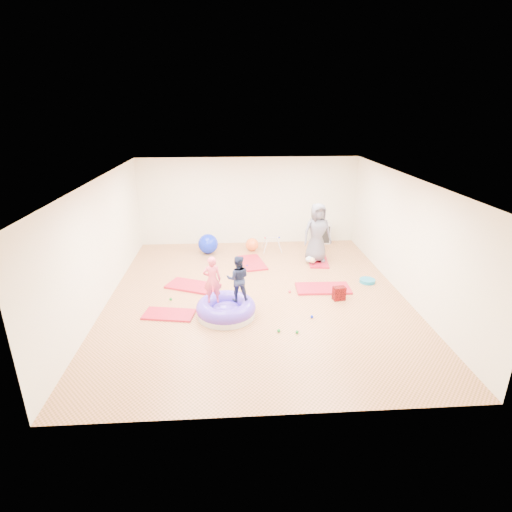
{
  "coord_description": "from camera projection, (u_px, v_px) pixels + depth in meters",
  "views": [
    {
      "loc": [
        -0.59,
        -8.65,
        4.27
      ],
      "look_at": [
        0.0,
        0.3,
        0.9
      ],
      "focal_mm": 28.0,
      "sensor_mm": 36.0,
      "label": 1
    }
  ],
  "objects": [
    {
      "name": "infant_play_gym",
      "position": [
        272.0,
        242.0,
        12.45
      ],
      "size": [
        0.6,
        0.57,
        0.46
      ],
      "rotation": [
        0.0,
        0.0,
        0.25
      ],
      "color": "silver",
      "rests_on": "ground"
    },
    {
      "name": "yellow_toy",
      "position": [
        225.0,
        308.0,
        8.99
      ],
      "size": [
        0.22,
        0.22,
        0.03
      ],
      "primitive_type": "cylinder",
      "color": "#F3CB01",
      "rests_on": "ground"
    },
    {
      "name": "gym_mat_mid_left",
      "position": [
        193.0,
        286.0,
        10.05
      ],
      "size": [
        1.45,
        1.11,
        0.05
      ],
      "primitive_type": "cube",
      "rotation": [
        0.0,
        0.0,
        -0.41
      ],
      "color": "red",
      "rests_on": "ground"
    },
    {
      "name": "exercise_ball_orange",
      "position": [
        252.0,
        244.0,
        12.54
      ],
      "size": [
        0.41,
        0.41,
        0.41
      ],
      "primitive_type": "sphere",
      "color": "orange",
      "rests_on": "ground"
    },
    {
      "name": "inflatable_cushion",
      "position": [
        226.0,
        309.0,
        8.63
      ],
      "size": [
        1.29,
        1.29,
        0.41
      ],
      "rotation": [
        0.0,
        0.0,
        -0.15
      ],
      "color": "silver",
      "rests_on": "ground"
    },
    {
      "name": "gym_mat_rear_right",
      "position": [
        318.0,
        261.0,
        11.68
      ],
      "size": [
        0.67,
        1.14,
        0.05
      ],
      "primitive_type": "cube",
      "rotation": [
        0.0,
        0.0,
        1.45
      ],
      "color": "red",
      "rests_on": "ground"
    },
    {
      "name": "backpack",
      "position": [
        339.0,
        293.0,
        9.34
      ],
      "size": [
        0.31,
        0.22,
        0.33
      ],
      "primitive_type": "cube",
      "rotation": [
        0.0,
        0.0,
        0.17
      ],
      "color": "#92080B",
      "rests_on": "ground"
    },
    {
      "name": "exercise_ball_blue",
      "position": [
        208.0,
        244.0,
        12.28
      ],
      "size": [
        0.61,
        0.61,
        0.61
      ],
      "primitive_type": "sphere",
      "color": "#0C22D9",
      "rests_on": "ground"
    },
    {
      "name": "infant",
      "position": [
        312.0,
        259.0,
        11.46
      ],
      "size": [
        0.34,
        0.34,
        0.2
      ],
      "color": "white",
      "rests_on": "gym_mat_rear_right"
    },
    {
      "name": "ball_pit_balls",
      "position": [
        257.0,
        305.0,
        9.08
      ],
      "size": [
        3.21,
        3.66,
        0.07
      ],
      "color": "#0C22D9",
      "rests_on": "ground"
    },
    {
      "name": "gym_mat_center_back",
      "position": [
        252.0,
        263.0,
        11.56
      ],
      "size": [
        0.84,
        1.32,
        0.05
      ],
      "primitive_type": "cube",
      "rotation": [
        0.0,
        0.0,
        1.77
      ],
      "color": "red",
      "rests_on": "ground"
    },
    {
      "name": "gym_mat_front_left",
      "position": [
        169.0,
        314.0,
        8.69
      ],
      "size": [
        1.17,
        0.73,
        0.05
      ],
      "primitive_type": "cube",
      "rotation": [
        0.0,
        0.0,
        -0.17
      ],
      "color": "red",
      "rests_on": "ground"
    },
    {
      "name": "adult_caregiver",
      "position": [
        317.0,
        233.0,
        11.37
      ],
      "size": [
        0.91,
        0.67,
        1.7
      ],
      "primitive_type": "imported",
      "rotation": [
        0.0,
        0.0,
        0.16
      ],
      "color": "#595867",
      "rests_on": "gym_mat_rear_right"
    },
    {
      "name": "room",
      "position": [
        257.0,
        240.0,
        9.13
      ],
      "size": [
        7.01,
        8.01,
        2.81
      ],
      "color": "tan",
      "rests_on": "ground"
    },
    {
      "name": "child_navy",
      "position": [
        238.0,
        277.0,
        8.46
      ],
      "size": [
        0.51,
        0.41,
        1.03
      ],
      "primitive_type": "imported",
      "rotation": [
        0.0,
        0.0,
        3.1
      ],
      "color": "#1D2546",
      "rests_on": "inflatable_cushion"
    },
    {
      "name": "cube_shelf",
      "position": [
        320.0,
        234.0,
        13.19
      ],
      "size": [
        0.65,
        0.32,
        0.65
      ],
      "color": "silver",
      "rests_on": "ground"
    },
    {
      "name": "balance_disc",
      "position": [
        367.0,
        281.0,
        10.31
      ],
      "size": [
        0.4,
        0.4,
        0.09
      ],
      "primitive_type": "cylinder",
      "color": "teal",
      "rests_on": "ground"
    },
    {
      "name": "child_pink",
      "position": [
        212.0,
        278.0,
        8.38
      ],
      "size": [
        0.4,
        0.28,
        1.04
      ],
      "primitive_type": "imported",
      "rotation": [
        0.0,
        0.0,
        3.21
      ],
      "color": "#F84E68",
      "rests_on": "inflatable_cushion"
    },
    {
      "name": "gym_mat_right",
      "position": [
        323.0,
        288.0,
        9.92
      ],
      "size": [
        1.35,
        0.7,
        0.06
      ],
      "primitive_type": "cube",
      "rotation": [
        0.0,
        0.0,
        -0.03
      ],
      "color": "red",
      "rests_on": "ground"
    }
  ]
}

